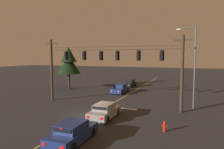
{
  "coord_description": "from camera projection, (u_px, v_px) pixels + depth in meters",
  "views": [
    {
      "loc": [
        9.16,
        -17.73,
        5.82
      ],
      "look_at": [
        0.0,
        5.43,
        3.6
      ],
      "focal_mm": 33.19,
      "sensor_mm": 36.0,
      "label": 1
    }
  ],
  "objects": [
    {
      "name": "ground_plane",
      "position": [
        92.0,
        116.0,
        20.3
      ],
      "size": [
        180.0,
        180.0,
        0.0
      ],
      "primitive_type": "plane",
      "color": "#28282B"
    },
    {
      "name": "lane_centre_stripe",
      "position": [
        125.0,
        96.0,
        29.96
      ],
      "size": [
        0.14,
        60.0,
        0.01
      ],
      "primitive_type": "cube",
      "color": "#D1C64C",
      "rests_on": "ground"
    },
    {
      "name": "stop_bar_paint",
      "position": [
        123.0,
        108.0,
        23.15
      ],
      "size": [
        3.4,
        0.36,
        0.01
      ],
      "primitive_type": "cube",
      "color": "silver",
      "rests_on": "ground"
    },
    {
      "name": "signal_span_assembly",
      "position": [
        109.0,
        71.0,
        24.04
      ],
      "size": [
        17.97,
        0.32,
        7.95
      ],
      "color": "#38281C",
      "rests_on": "ground"
    },
    {
      "name": "traffic_light_leftmost",
      "position": [
        66.0,
        56.0,
        26.01
      ],
      "size": [
        0.48,
        0.41,
        1.22
      ],
      "color": "black"
    },
    {
      "name": "traffic_light_left_inner",
      "position": [
        84.0,
        55.0,
        25.06
      ],
      "size": [
        0.48,
        0.41,
        1.22
      ],
      "color": "black"
    },
    {
      "name": "traffic_light_centre",
      "position": [
        101.0,
        55.0,
        24.24
      ],
      "size": [
        0.48,
        0.41,
        1.22
      ],
      "color": "black"
    },
    {
      "name": "traffic_light_right_inner",
      "position": [
        117.0,
        55.0,
        23.49
      ],
      "size": [
        0.48,
        0.41,
        1.22
      ],
      "color": "black"
    },
    {
      "name": "traffic_light_rightmost",
      "position": [
        138.0,
        55.0,
        22.59
      ],
      "size": [
        0.48,
        0.41,
        1.22
      ],
      "color": "black"
    },
    {
      "name": "traffic_light_far_right",
      "position": [
        162.0,
        55.0,
        21.66
      ],
      "size": [
        0.48,
        0.41,
        1.22
      ],
      "color": "black"
    },
    {
      "name": "car_waiting_near_lane",
      "position": [
        105.0,
        111.0,
        19.49
      ],
      "size": [
        1.8,
        4.33,
        1.39
      ],
      "color": "gray",
      "rests_on": "ground"
    },
    {
      "name": "car_oncoming_lead",
      "position": [
        120.0,
        89.0,
        32.85
      ],
      "size": [
        1.8,
        4.42,
        1.39
      ],
      "color": "navy",
      "rests_on": "ground"
    },
    {
      "name": "car_oncoming_trailing",
      "position": [
        129.0,
        83.0,
        39.33
      ],
      "size": [
        1.8,
        4.42,
        1.39
      ],
      "color": "black",
      "rests_on": "ground"
    },
    {
      "name": "car_waiting_second_near",
      "position": [
        73.0,
        133.0,
        14.0
      ],
      "size": [
        1.8,
        4.33,
        1.39
      ],
      "color": "navy",
      "rests_on": "ground"
    },
    {
      "name": "street_lamp_corner",
      "position": [
        192.0,
        61.0,
        22.55
      ],
      "size": [
        2.11,
        0.3,
        8.96
      ],
      "color": "#4C4F54",
      "rests_on": "ground"
    },
    {
      "name": "tree_verge_near",
      "position": [
        69.0,
        62.0,
        36.49
      ],
      "size": [
        4.09,
        4.09,
        7.45
      ],
      "color": "#332316",
      "rests_on": "ground"
    },
    {
      "name": "fire_hydrant",
      "position": [
        165.0,
        126.0,
        15.92
      ],
      "size": [
        0.44,
        0.22,
        0.84
      ],
      "color": "red",
      "rests_on": "ground"
    }
  ]
}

